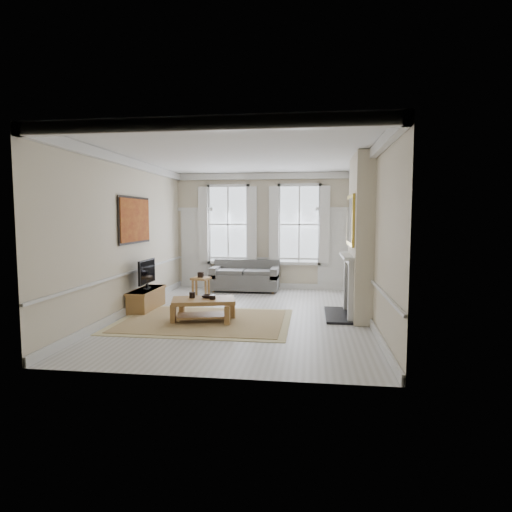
# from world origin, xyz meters

# --- Properties ---
(floor) EXTENTS (7.20, 7.20, 0.00)m
(floor) POSITION_xyz_m (0.00, 0.00, 0.00)
(floor) COLOR #B7B5AD
(floor) RESTS_ON ground
(ceiling) EXTENTS (7.20, 7.20, 0.00)m
(ceiling) POSITION_xyz_m (0.00, 0.00, 3.40)
(ceiling) COLOR white
(ceiling) RESTS_ON back_wall
(back_wall) EXTENTS (5.20, 0.00, 5.20)m
(back_wall) POSITION_xyz_m (0.00, 3.60, 1.70)
(back_wall) COLOR beige
(back_wall) RESTS_ON floor
(left_wall) EXTENTS (0.00, 7.20, 7.20)m
(left_wall) POSITION_xyz_m (-2.60, 0.00, 1.70)
(left_wall) COLOR beige
(left_wall) RESTS_ON floor
(right_wall) EXTENTS (0.00, 7.20, 7.20)m
(right_wall) POSITION_xyz_m (2.60, 0.00, 1.70)
(right_wall) COLOR beige
(right_wall) RESTS_ON floor
(window_left) EXTENTS (1.26, 0.20, 2.20)m
(window_left) POSITION_xyz_m (-1.05, 3.55, 1.90)
(window_left) COLOR #B2BCC6
(window_left) RESTS_ON back_wall
(window_right) EXTENTS (1.26, 0.20, 2.20)m
(window_right) POSITION_xyz_m (1.05, 3.55, 1.90)
(window_right) COLOR #B2BCC6
(window_right) RESTS_ON back_wall
(door_left) EXTENTS (0.90, 0.08, 2.30)m
(door_left) POSITION_xyz_m (-2.05, 3.56, 1.15)
(door_left) COLOR silver
(door_left) RESTS_ON floor
(door_right) EXTENTS (0.90, 0.08, 2.30)m
(door_right) POSITION_xyz_m (2.05, 3.56, 1.15)
(door_right) COLOR silver
(door_right) RESTS_ON floor
(painting) EXTENTS (0.05, 1.66, 1.06)m
(painting) POSITION_xyz_m (-2.56, 0.30, 2.05)
(painting) COLOR #B0611E
(painting) RESTS_ON left_wall
(chimney_breast) EXTENTS (0.35, 1.70, 3.38)m
(chimney_breast) POSITION_xyz_m (2.43, 0.20, 1.70)
(chimney_breast) COLOR beige
(chimney_breast) RESTS_ON floor
(hearth) EXTENTS (0.55, 1.50, 0.05)m
(hearth) POSITION_xyz_m (2.00, 0.20, 0.03)
(hearth) COLOR black
(hearth) RESTS_ON floor
(fireplace) EXTENTS (0.21, 1.45, 1.33)m
(fireplace) POSITION_xyz_m (2.20, 0.20, 0.73)
(fireplace) COLOR silver
(fireplace) RESTS_ON floor
(mirror) EXTENTS (0.06, 1.26, 1.06)m
(mirror) POSITION_xyz_m (2.21, 0.20, 2.05)
(mirror) COLOR gold
(mirror) RESTS_ON chimney_breast
(sofa) EXTENTS (1.92, 0.94, 0.88)m
(sofa) POSITION_xyz_m (-0.47, 3.11, 0.37)
(sofa) COLOR #585856
(sofa) RESTS_ON floor
(side_table) EXTENTS (0.51, 0.51, 0.52)m
(side_table) POSITION_xyz_m (-1.50, 2.01, 0.41)
(side_table) COLOR brown
(side_table) RESTS_ON floor
(rug) EXTENTS (3.50, 2.60, 0.02)m
(rug) POSITION_xyz_m (-0.75, -0.63, 0.01)
(rug) COLOR #95774D
(rug) RESTS_ON floor
(coffee_table) EXTENTS (1.40, 1.02, 0.47)m
(coffee_table) POSITION_xyz_m (-0.75, -0.63, 0.39)
(coffee_table) COLOR brown
(coffee_table) RESTS_ON rug
(ceramic_pot_a) EXTENTS (0.12, 0.12, 0.12)m
(ceramic_pot_a) POSITION_xyz_m (-1.00, -0.58, 0.53)
(ceramic_pot_a) COLOR black
(ceramic_pot_a) RESTS_ON coffee_table
(ceramic_pot_b) EXTENTS (0.12, 0.12, 0.09)m
(ceramic_pot_b) POSITION_xyz_m (-0.55, -0.68, 0.51)
(ceramic_pot_b) COLOR black
(ceramic_pot_b) RESTS_ON coffee_table
(bowl) EXTENTS (0.24, 0.24, 0.06)m
(bowl) POSITION_xyz_m (-0.70, -0.53, 0.50)
(bowl) COLOR black
(bowl) RESTS_ON coffee_table
(tv_stand) EXTENTS (0.42, 1.32, 0.47)m
(tv_stand) POSITION_xyz_m (-2.34, 0.33, 0.24)
(tv_stand) COLOR brown
(tv_stand) RESTS_ON floor
(tv) EXTENTS (0.08, 0.90, 0.68)m
(tv) POSITION_xyz_m (-2.32, 0.33, 0.87)
(tv) COLOR black
(tv) RESTS_ON tv_stand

